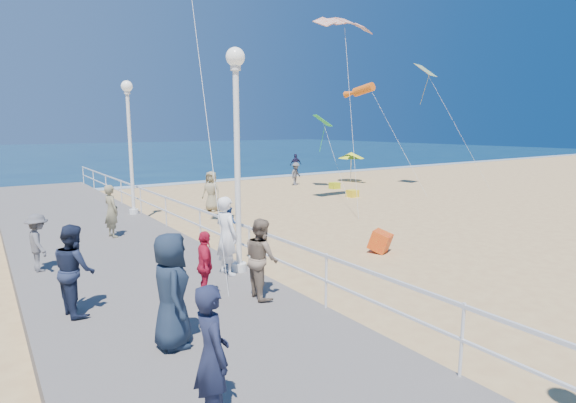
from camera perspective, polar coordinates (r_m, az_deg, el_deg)
ground at (r=14.62m, az=12.70°, el=-6.34°), size 160.00×160.00×0.00m
ocean at (r=75.30m, az=-26.77°, el=5.43°), size 160.00×90.00×0.05m
surf_line at (r=31.97m, az=-15.36°, el=2.09°), size 160.00×1.20×0.04m
boardwalk at (r=10.58m, az=-16.68°, el=-11.53°), size 5.00×44.00×0.40m
railing at (r=11.21m, az=-4.93°, el=-4.35°), size 0.05×42.00×0.55m
lamp_post_mid at (r=10.75m, az=-6.52°, el=8.02°), size 0.44×0.44×5.32m
lamp_post_far at (r=19.15m, az=-19.48°, el=8.13°), size 0.44×0.44×5.32m
woman_holding_toddler at (r=10.83m, az=-7.82°, el=-4.35°), size 0.56×0.76×1.90m
toddler_held at (r=10.96m, az=-7.50°, el=-2.63°), size 0.35×0.42×0.78m
spectator_0 at (r=5.61m, az=-9.64°, el=-18.75°), size 0.47×0.67×1.75m
spectator_1 at (r=9.37m, az=-3.40°, el=-7.18°), size 0.73×0.89×1.67m
spectator_2 at (r=12.63m, az=-29.15°, el=-4.58°), size 0.63×0.98×1.43m
spectator_3 at (r=9.40m, az=-10.48°, el=-8.02°), size 0.60×0.91×1.44m
spectator_4 at (r=7.52m, az=-14.59°, el=-10.87°), size 0.79×1.03×1.88m
spectator_6 at (r=15.49m, az=-21.52°, el=-1.14°), size 0.53×0.69×1.70m
spectator_7 at (r=9.44m, az=-25.50°, el=-7.79°), size 0.77×0.93×1.73m
beach_walker_a at (r=30.69m, az=1.00°, el=3.55°), size 1.16×0.94×1.56m
beach_walker_b at (r=37.02m, az=0.99°, el=4.71°), size 1.08×0.55×1.77m
beach_walker_c at (r=21.37m, az=-9.70°, el=1.29°), size 1.01×1.10×1.89m
box_kite at (r=14.47m, az=11.63°, el=-5.23°), size 0.80×0.88×0.74m
beach_umbrella at (r=32.92m, az=8.03°, el=5.83°), size 1.90×1.90×2.14m
beach_chair_left at (r=29.09m, az=5.93°, el=2.03°), size 0.55×0.55×0.40m
beach_chair_right at (r=25.71m, az=8.18°, el=1.01°), size 0.55×0.55×0.40m
kite_parafoil at (r=22.92m, az=7.23°, el=21.80°), size 3.20×0.94×0.65m
kite_windsock at (r=29.70m, az=9.59°, el=13.85°), size 0.97×2.46×1.03m
kite_diamond_multi at (r=30.47m, az=17.07°, el=15.65°), size 1.59×1.44×0.80m
kite_diamond_green at (r=28.97m, az=4.40°, el=10.21°), size 1.49×1.58×0.72m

